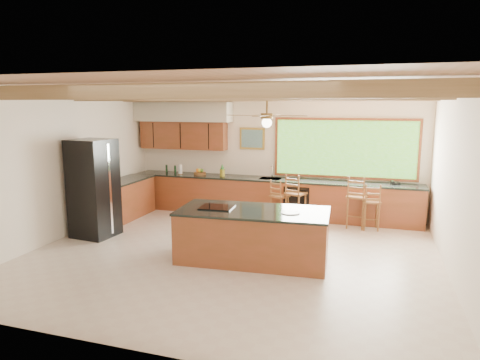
% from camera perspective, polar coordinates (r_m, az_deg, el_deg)
% --- Properties ---
extents(ground, '(7.20, 7.20, 0.00)m').
position_cam_1_polar(ground, '(7.88, -1.08, -9.87)').
color(ground, beige).
rests_on(ground, ground).
extents(room_shell, '(7.27, 6.54, 3.02)m').
position_cam_1_polar(room_shell, '(8.09, -0.79, 6.71)').
color(room_shell, white).
rests_on(room_shell, ground).
extents(counter_run, '(7.12, 3.10, 1.23)m').
position_cam_1_polar(counter_run, '(10.30, -0.92, -2.42)').
color(counter_run, brown).
rests_on(counter_run, ground).
extents(island, '(2.65, 1.39, 0.92)m').
position_cam_1_polar(island, '(7.47, 1.73, -7.33)').
color(island, brown).
rests_on(island, ground).
extents(refrigerator, '(0.84, 0.82, 2.00)m').
position_cam_1_polar(refrigerator, '(9.20, -18.93, -1.05)').
color(refrigerator, black).
rests_on(refrigerator, ground).
extents(bar_stool_a, '(0.47, 0.48, 1.00)m').
position_cam_1_polar(bar_stool_a, '(9.86, 5.24, -2.27)').
color(bar_stool_a, brown).
rests_on(bar_stool_a, ground).
extents(bar_stool_b, '(0.51, 0.51, 1.14)m').
position_cam_1_polar(bar_stool_b, '(9.76, 7.39, -1.92)').
color(bar_stool_b, brown).
rests_on(bar_stool_b, ground).
extents(bar_stool_c, '(0.47, 0.47, 1.16)m').
position_cam_1_polar(bar_stool_c, '(9.62, 15.33, -2.29)').
color(bar_stool_c, brown).
rests_on(bar_stool_c, ground).
extents(bar_stool_d, '(0.42, 0.42, 1.03)m').
position_cam_1_polar(bar_stool_d, '(9.60, 17.11, -2.89)').
color(bar_stool_d, brown).
rests_on(bar_stool_d, ground).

